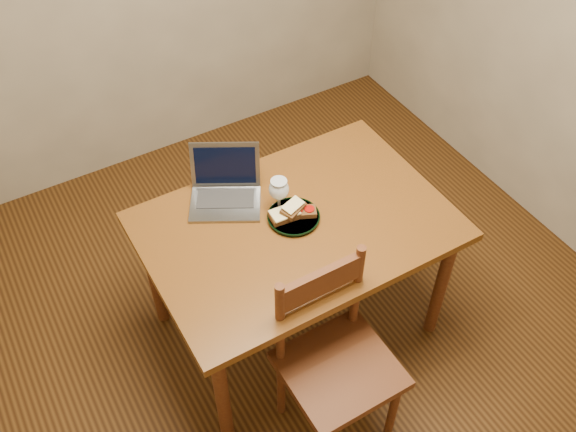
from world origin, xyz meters
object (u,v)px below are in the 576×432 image
table (297,237)px  milk_glass (279,195)px  chair (337,357)px  laptop (225,185)px  plate (294,217)px

table → milk_glass: 0.21m
table → chair: 0.56m
chair → laptop: bearing=94.0°
laptop → chair: bearing=-56.5°
table → laptop: (-0.19, 0.31, 0.14)m
milk_glass → laptop: laptop is taller
chair → plate: size_ratio=2.07×
chair → laptop: laptop is taller
plate → laptop: bearing=123.7°
milk_glass → laptop: 0.25m
chair → milk_glass: bearing=80.8°
table → chair: bearing=-103.5°
plate → milk_glass: (-0.02, 0.08, 0.07)m
plate → laptop: (-0.19, 0.28, 0.05)m
table → plate: bearing=89.7°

